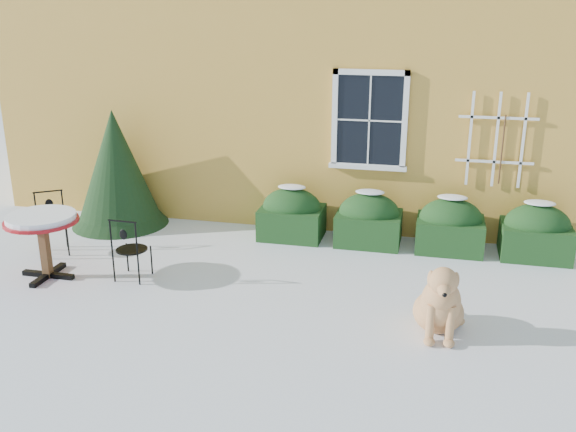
% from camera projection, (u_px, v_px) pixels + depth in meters
% --- Properties ---
extents(ground, '(80.00, 80.00, 0.00)m').
position_uv_depth(ground, '(271.00, 303.00, 8.51)').
color(ground, white).
rests_on(ground, ground).
extents(house, '(12.40, 8.40, 6.40)m').
position_uv_depth(house, '(351.00, 31.00, 13.96)').
color(house, '#F2B246').
rests_on(house, ground).
extents(hedge_row, '(4.95, 0.80, 0.91)m').
position_uv_depth(hedge_row, '(409.00, 223.00, 10.38)').
color(hedge_row, '#133314').
rests_on(hedge_row, ground).
extents(evergreen_shrub, '(1.70, 1.70, 2.06)m').
position_uv_depth(evergreen_shrub, '(117.00, 179.00, 11.32)').
color(evergreen_shrub, black).
rests_on(evergreen_shrub, ground).
extents(bistro_table, '(1.03, 1.03, 0.96)m').
position_uv_depth(bistro_table, '(42.00, 225.00, 9.08)').
color(bistro_table, black).
rests_on(bistro_table, ground).
extents(patio_chair_near, '(0.45, 0.45, 0.94)m').
position_uv_depth(patio_chair_near, '(130.00, 248.00, 9.12)').
color(patio_chair_near, black).
rests_on(patio_chair_near, ground).
extents(patio_chair_far, '(0.60, 0.60, 0.98)m').
position_uv_depth(patio_chair_far, '(52.00, 223.00, 10.11)').
color(patio_chair_far, black).
rests_on(patio_chair_far, ground).
extents(dog, '(0.66, 1.09, 0.97)m').
position_uv_depth(dog, '(440.00, 304.00, 7.61)').
color(dog, tan).
rests_on(dog, ground).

